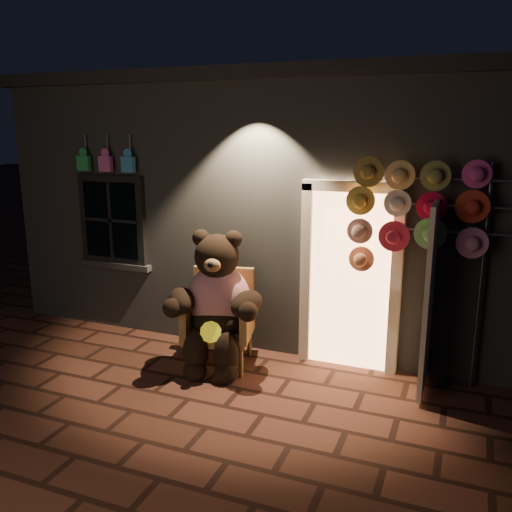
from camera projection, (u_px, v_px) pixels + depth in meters
The scene contains 5 objects.
ground at pixel (188, 399), 5.66m from camera, with size 60.00×60.00×0.00m, color #582E21.
shop_building at pixel (303, 192), 8.85m from camera, with size 7.30×5.95×3.51m.
wicker_armchair at pixel (220, 317), 6.44m from camera, with size 0.90×0.85×1.12m.
teddy_bear at pixel (217, 302), 6.25m from camera, with size 1.18×1.03×1.66m.
hat_rack at pixel (415, 212), 5.63m from camera, with size 1.66×0.22×2.45m.
Camera 1 is at (2.57, -4.52, 2.78)m, focal length 38.00 mm.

